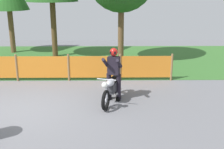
{
  "coord_description": "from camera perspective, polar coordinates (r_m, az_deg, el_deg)",
  "views": [
    {
      "loc": [
        2.54,
        -7.69,
        3.44
      ],
      "look_at": [
        2.64,
        0.73,
        0.9
      ],
      "focal_mm": 45.91,
      "sensor_mm": 36.0,
      "label": 1
    }
  ],
  "objects": [
    {
      "name": "ground",
      "position": [
        8.81,
        -17.52,
        -7.12
      ],
      "size": [
        24.0,
        24.0,
        0.02
      ],
      "primitive_type": "cube",
      "color": "slate"
    },
    {
      "name": "grass_verge",
      "position": [
        14.69,
        -10.63,
        2.95
      ],
      "size": [
        24.0,
        6.86,
        0.01
      ],
      "primitive_type": "cube",
      "color": "#386B2D",
      "rests_on": "ground"
    },
    {
      "name": "barrier_fence",
      "position": [
        11.3,
        -13.65,
        1.41
      ],
      "size": [
        10.02,
        0.08,
        1.05
      ],
      "color": "olive",
      "rests_on": "ground"
    },
    {
      "name": "motorcycle_lead",
      "position": [
        8.93,
        -0.01,
        -2.78
      ],
      "size": [
        0.78,
        1.91,
        0.93
      ],
      "rotation": [
        0.0,
        0.0,
        -1.86
      ],
      "color": "black",
      "rests_on": "ground"
    },
    {
      "name": "rider_lead",
      "position": [
        8.97,
        0.35,
        0.67
      ],
      "size": [
        0.66,
        0.76,
        1.69
      ],
      "rotation": [
        0.0,
        0.0,
        -1.86
      ],
      "color": "black",
      "rests_on": "ground"
    }
  ]
}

